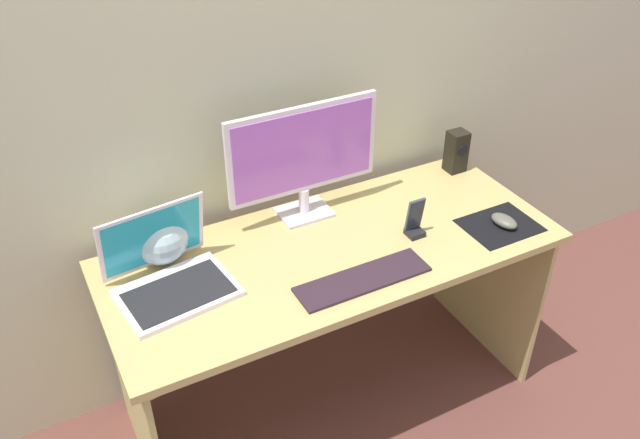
# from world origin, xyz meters

# --- Properties ---
(ground_plane) EXTENTS (8.00, 8.00, 0.00)m
(ground_plane) POSITION_xyz_m (0.00, 0.00, 0.00)
(ground_plane) COLOR brown
(wall_back) EXTENTS (6.00, 0.04, 2.50)m
(wall_back) POSITION_xyz_m (0.00, 0.38, 1.25)
(wall_back) COLOR #B9B797
(wall_back) RESTS_ON ground_plane
(desk) EXTENTS (1.50, 0.63, 0.72)m
(desk) POSITION_xyz_m (0.00, 0.00, 0.58)
(desk) COLOR tan
(desk) RESTS_ON ground_plane
(monitor) EXTENTS (0.54, 0.14, 0.41)m
(monitor) POSITION_xyz_m (0.01, 0.22, 0.95)
(monitor) COLOR silver
(monitor) RESTS_ON desk
(speaker_right) EXTENTS (0.07, 0.07, 0.16)m
(speaker_right) POSITION_xyz_m (0.66, 0.22, 0.80)
(speaker_right) COLOR black
(speaker_right) RESTS_ON desk
(laptop) EXTENTS (0.37, 0.33, 0.24)m
(laptop) POSITION_xyz_m (-0.53, 0.06, 0.77)
(laptop) COLOR white
(laptop) RESTS_ON desk
(fishbowl) EXTENTS (0.18, 0.18, 0.18)m
(fishbowl) POSITION_xyz_m (-0.51, 0.20, 0.81)
(fishbowl) COLOR silver
(fishbowl) RESTS_ON desk
(keyboard_external) EXTENTS (0.43, 0.12, 0.01)m
(keyboard_external) POSITION_xyz_m (0.00, -0.19, 0.73)
(keyboard_external) COLOR #2C1E26
(keyboard_external) RESTS_ON desk
(mousepad) EXTENTS (0.25, 0.20, 0.00)m
(mousepad) POSITION_xyz_m (0.57, -0.16, 0.72)
(mousepad) COLOR black
(mousepad) RESTS_ON desk
(mouse) EXTENTS (0.08, 0.11, 0.04)m
(mouse) POSITION_xyz_m (0.57, -0.16, 0.74)
(mouse) COLOR #565548
(mouse) RESTS_ON mousepad
(phone_in_dock) EXTENTS (0.06, 0.05, 0.14)m
(phone_in_dock) POSITION_xyz_m (0.28, -0.06, 0.77)
(phone_in_dock) COLOR black
(phone_in_dock) RESTS_ON desk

